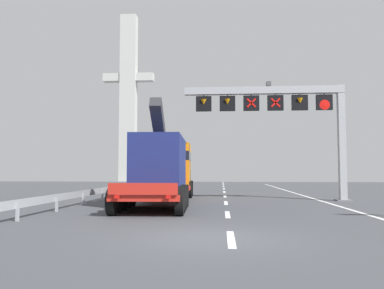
# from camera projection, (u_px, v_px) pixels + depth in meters

# --- Properties ---
(ground) EXTENTS (112.00, 112.00, 0.00)m
(ground) POSITION_uv_depth(u_px,v_px,m) (210.00, 238.00, 10.47)
(ground) COLOR #424449
(lane_markings) EXTENTS (0.20, 61.48, 0.01)m
(lane_markings) POSITION_uv_depth(u_px,v_px,m) (224.00, 192.00, 33.75)
(lane_markings) COLOR silver
(lane_markings) RESTS_ON ground
(edge_line_right) EXTENTS (0.20, 63.00, 0.01)m
(edge_line_right) POSITION_uv_depth(u_px,v_px,m) (328.00, 203.00, 21.95)
(edge_line_right) COLOR silver
(edge_line_right) RESTS_ON ground
(overhead_lane_gantry) EXTENTS (9.93, 0.90, 7.26)m
(overhead_lane_gantry) POSITION_uv_depth(u_px,v_px,m) (283.00, 109.00, 24.21)
(overhead_lane_gantry) COLOR #9EA0A5
(overhead_lane_gantry) RESTS_ON ground
(heavy_haul_truck_red) EXTENTS (3.49, 14.14, 5.30)m
(heavy_haul_truck_red) POSITION_uv_depth(u_px,v_px,m) (165.00, 167.00, 23.23)
(heavy_haul_truck_red) COLOR red
(heavy_haul_truck_red) RESTS_ON ground
(guardrail_left) EXTENTS (0.13, 26.78, 0.76)m
(guardrail_left) POSITION_uv_depth(u_px,v_px,m) (93.00, 193.00, 22.35)
(guardrail_left) COLOR #999EA3
(guardrail_left) RESTS_ON ground
(bridge_pylon_distant) EXTENTS (9.00, 2.00, 29.68)m
(bridge_pylon_distant) POSITION_uv_depth(u_px,v_px,m) (128.00, 95.00, 70.49)
(bridge_pylon_distant) COLOR #B7B7B2
(bridge_pylon_distant) RESTS_ON ground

